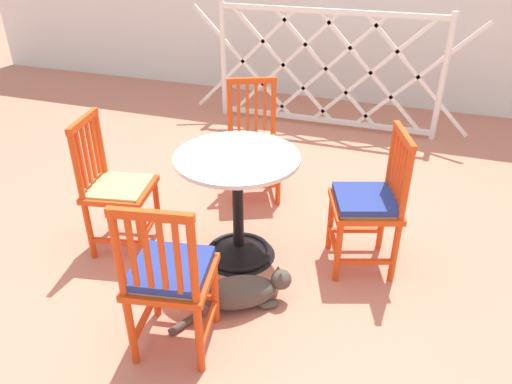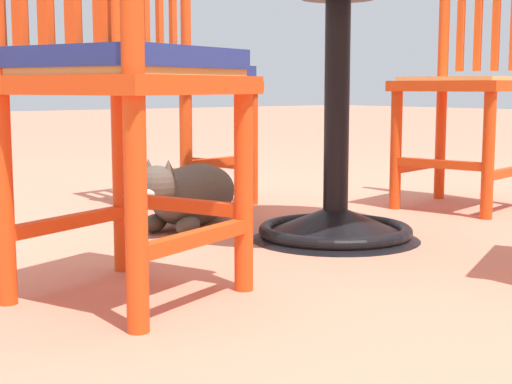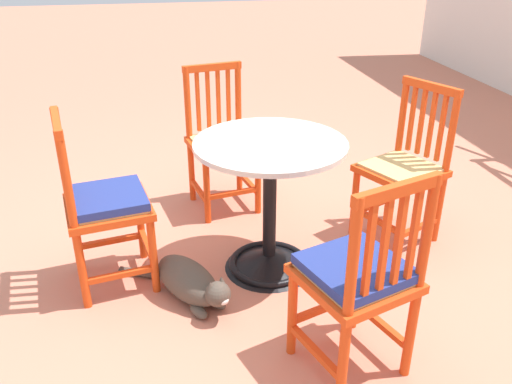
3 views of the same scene
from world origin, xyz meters
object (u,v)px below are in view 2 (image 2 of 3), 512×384
object	(u,v)px
cafe_table	(336,139)
tabby_cat	(189,196)
orange_chair_tucked_in	(182,82)
orange_chair_facing_out	(468,86)
orange_chair_near_fence	(118,77)

from	to	relation	value
cafe_table	tabby_cat	size ratio (longest dim) A/B	1.35
orange_chair_tucked_in	orange_chair_facing_out	bearing A→B (deg)	137.85
tabby_cat	orange_chair_near_fence	bearing A→B (deg)	46.75
orange_chair_tucked_in	orange_chair_near_fence	size ratio (longest dim) A/B	1.00
orange_chair_tucked_in	orange_chair_near_fence	bearing A→B (deg)	51.02
orange_chair_facing_out	tabby_cat	bearing A→B (deg)	-16.36
orange_chair_near_fence	tabby_cat	xyz separation A→B (m)	(-0.58, -0.61, -0.35)
cafe_table	orange_chair_tucked_in	world-z (taller)	orange_chair_tucked_in
cafe_table	orange_chair_facing_out	bearing A→B (deg)	-169.79
orange_chair_tucked_in	orange_chair_facing_out	distance (m)	1.02
orange_chair_near_fence	orange_chair_facing_out	xyz separation A→B (m)	(-1.57, -0.32, -0.01)
tabby_cat	cafe_table	bearing A→B (deg)	115.18
cafe_table	orange_chair_facing_out	size ratio (longest dim) A/B	0.83
orange_chair_tucked_in	orange_chair_near_fence	distance (m)	1.29
cafe_table	orange_chair_near_fence	world-z (taller)	orange_chair_near_fence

